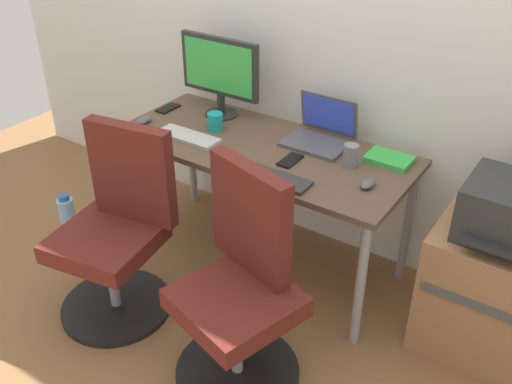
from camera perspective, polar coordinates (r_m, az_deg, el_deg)
ground_plane at (r=3.23m, az=0.50°, el=-6.51°), size 5.28×5.28×0.00m
back_wall at (r=2.97m, az=5.19°, el=17.99°), size 4.40×0.04×2.60m
desk at (r=2.88m, az=0.56°, el=3.45°), size 1.51×0.65×0.70m
office_chair_left at (r=2.76m, az=-13.62°, el=-4.05°), size 0.54×0.54×0.94m
office_chair_right at (r=2.37m, az=-1.48°, el=-9.80°), size 0.54×0.54×0.94m
side_cabinet at (r=2.76m, az=22.25°, el=-9.17°), size 0.54×0.47×0.60m
printer at (r=2.52m, az=24.14°, el=-1.88°), size 0.38×0.40×0.24m
water_bottle_on_floor at (r=3.44m, az=-18.16°, el=-2.62°), size 0.09×0.09×0.31m
desktop_monitor at (r=3.10m, az=-3.62°, el=11.89°), size 0.48×0.18×0.43m
open_laptop at (r=2.88m, az=6.46°, el=5.96°), size 0.31×0.26×0.23m
keyboard_by_monitor at (r=2.94m, az=-6.77°, el=5.49°), size 0.34×0.12×0.02m
keyboard_by_laptop at (r=2.55m, az=1.81°, el=1.43°), size 0.34×0.12×0.02m
mouse_by_monitor at (r=3.14m, az=-11.06°, el=7.02°), size 0.06×0.10×0.03m
mouse_by_laptop at (r=2.54m, az=11.03°, el=0.83°), size 0.06×0.10×0.03m
coffee_mug at (r=3.00m, az=-4.07°, el=6.99°), size 0.08×0.08×0.09m
pen_cup at (r=2.68m, az=9.40°, el=3.64°), size 0.07×0.07×0.10m
phone_near_monitor at (r=2.71m, az=3.42°, el=3.16°), size 0.07×0.14×0.01m
phone_near_laptop at (r=3.30m, az=-8.74°, el=8.24°), size 0.07×0.14×0.01m
notebook at (r=2.77m, az=13.11°, el=3.22°), size 0.21×0.15×0.03m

